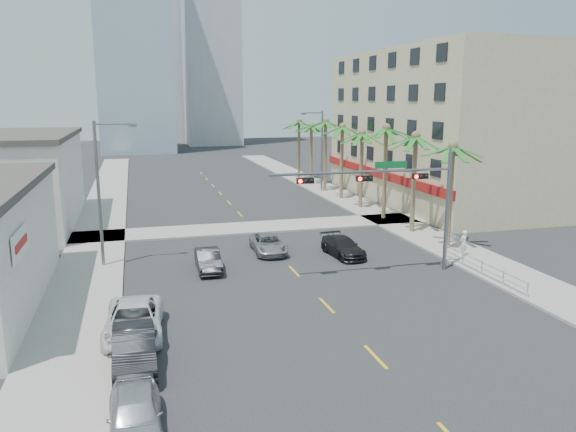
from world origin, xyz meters
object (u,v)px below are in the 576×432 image
object	(u,v)px
car_lane_right	(343,247)
car_parked_mid	(134,349)
car_parked_near	(135,415)
car_lane_center	(268,244)
pedestrian	(464,243)
car_lane_left	(208,260)
traffic_signal_mast	(400,190)
car_parked_far	(134,321)

from	to	relation	value
car_lane_right	car_parked_mid	bearing A→B (deg)	-141.87
car_parked_near	car_lane_center	world-z (taller)	car_parked_near
car_parked_near	pedestrian	xyz separation A→B (m)	(20.96, 14.99, 0.30)
car_parked_near	car_lane_left	xyz separation A→B (m)	(4.40, 16.60, -0.05)
pedestrian	car_parked_mid	bearing A→B (deg)	3.59
traffic_signal_mast	car_lane_right	distance (m)	6.54
traffic_signal_mast	car_lane_right	size ratio (longest dim) A/B	2.57
car_lane_left	pedestrian	bearing A→B (deg)	-4.44
car_parked_far	pedestrian	size ratio (longest dim) A/B	3.13
car_parked_far	car_lane_left	world-z (taller)	car_parked_far
car_parked_far	car_lane_left	bearing A→B (deg)	67.20
car_parked_mid	car_lane_center	distance (m)	17.33
traffic_signal_mast	car_parked_far	distance (m)	16.65
car_lane_center	car_lane_right	xyz separation A→B (m)	(4.60, -2.09, 0.01)
traffic_signal_mast	pedestrian	world-z (taller)	traffic_signal_mast
car_lane_center	car_lane_left	bearing A→B (deg)	-144.16
car_parked_near	pedestrian	bearing A→B (deg)	35.18
car_parked_mid	car_lane_right	size ratio (longest dim) A/B	1.06
traffic_signal_mast	car_lane_left	xyz separation A→B (m)	(-10.78, 3.63, -4.41)
car_lane_left	car_lane_right	world-z (taller)	car_lane_left
car_parked_mid	car_parked_near	bearing A→B (deg)	-90.63
car_lane_left	car_parked_near	bearing A→B (deg)	-103.74
car_parked_mid	car_parked_far	xyz separation A→B (m)	(0.00, 3.00, -0.01)
traffic_signal_mast	car_parked_near	distance (m)	20.44
car_parked_near	car_lane_center	size ratio (longest dim) A/B	0.92
car_parked_far	pedestrian	world-z (taller)	pedestrian
car_parked_near	car_lane_center	distance (m)	21.48
traffic_signal_mast	car_parked_mid	world-z (taller)	traffic_signal_mast
car_parked_near	car_parked_mid	distance (m)	4.68
traffic_signal_mast	car_parked_mid	xyz separation A→B (m)	(-15.18, -8.29, -4.31)
car_parked_near	car_lane_center	xyz separation A→B (m)	(8.87, 19.56, -0.08)
car_lane_left	pedestrian	size ratio (longest dim) A/B	2.33
car_parked_far	car_lane_left	xyz separation A→B (m)	(4.40, 8.92, -0.09)
car_lane_center	car_parked_mid	bearing A→B (deg)	-118.51
traffic_signal_mast	car_parked_near	bearing A→B (deg)	-139.50
car_parked_mid	car_lane_center	world-z (taller)	car_parked_mid
car_parked_near	pedestrian	size ratio (longest dim) A/B	2.42
traffic_signal_mast	car_lane_center	world-z (taller)	traffic_signal_mast
car_parked_near	traffic_signal_mast	bearing A→B (deg)	40.11
traffic_signal_mast	car_lane_left	distance (m)	12.20
traffic_signal_mast	car_parked_mid	distance (m)	17.83
car_parked_mid	car_lane_left	world-z (taller)	car_parked_mid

